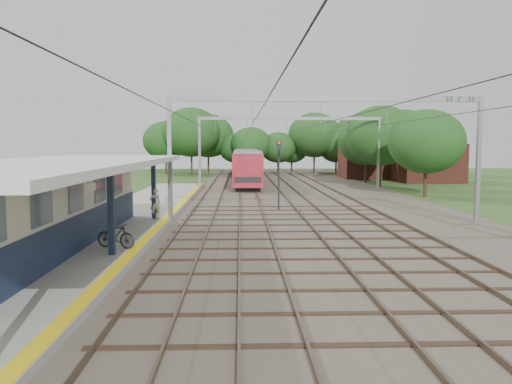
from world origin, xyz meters
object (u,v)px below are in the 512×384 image
object	(u,v)px
person	(155,204)
bicycle	(116,236)
train	(246,164)
signal_post	(279,166)

from	to	relation	value
person	bicycle	bearing A→B (deg)	63.89
person	bicycle	distance (m)	7.88
train	signal_post	world-z (taller)	signal_post
person	bicycle	size ratio (longest dim) A/B	0.99
signal_post	person	bearing A→B (deg)	-137.90
train	bicycle	bearing A→B (deg)	-97.46
bicycle	signal_post	size ratio (longest dim) A/B	0.36
bicycle	signal_post	world-z (taller)	signal_post
bicycle	train	world-z (taller)	train
signal_post	train	bearing A→B (deg)	98.65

